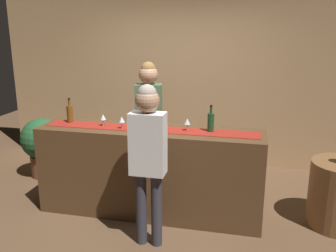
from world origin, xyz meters
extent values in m
plane|color=brown|center=(0.00, 0.00, 0.00)|extent=(10.00, 10.00, 0.00)
cube|color=tan|center=(0.00, 1.90, 1.45)|extent=(6.00, 0.12, 2.90)
cube|color=#543821|center=(0.00, 0.00, 0.52)|extent=(2.60, 0.60, 1.03)
cube|color=maroon|center=(0.00, 0.00, 1.04)|extent=(2.47, 0.28, 0.01)
cylinder|color=#194723|center=(0.69, 0.05, 1.14)|extent=(0.07, 0.07, 0.21)
cylinder|color=#194723|center=(0.69, 0.05, 1.28)|extent=(0.03, 0.03, 0.08)
cylinder|color=black|center=(0.69, 0.05, 1.33)|extent=(0.03, 0.03, 0.02)
cylinder|color=brown|center=(-1.01, 0.06, 1.14)|extent=(0.07, 0.07, 0.21)
cylinder|color=brown|center=(-1.01, 0.06, 1.28)|extent=(0.03, 0.03, 0.08)
cylinder|color=black|center=(-1.01, 0.06, 1.33)|extent=(0.03, 0.03, 0.02)
cylinder|color=silver|center=(-0.31, -0.06, 1.04)|extent=(0.06, 0.06, 0.00)
cylinder|color=silver|center=(-0.31, -0.06, 1.08)|extent=(0.01, 0.01, 0.08)
cone|color=silver|center=(-0.31, -0.06, 1.15)|extent=(0.07, 0.07, 0.06)
cylinder|color=silver|center=(-0.56, 0.00, 1.04)|extent=(0.06, 0.06, 0.00)
cylinder|color=silver|center=(-0.56, 0.00, 1.08)|extent=(0.01, 0.01, 0.08)
cone|color=silver|center=(-0.56, 0.00, 1.15)|extent=(0.07, 0.07, 0.06)
cylinder|color=silver|center=(0.43, 0.02, 1.04)|extent=(0.06, 0.06, 0.00)
cylinder|color=silver|center=(0.43, 0.02, 1.08)|extent=(0.01, 0.01, 0.08)
cone|color=silver|center=(0.43, 0.02, 1.15)|extent=(0.07, 0.07, 0.06)
cylinder|color=#26262B|center=(-0.09, 0.60, 0.41)|extent=(0.11, 0.11, 0.81)
cylinder|color=#26262B|center=(-0.25, 0.56, 0.41)|extent=(0.11, 0.11, 0.81)
cube|color=#4C6B4C|center=(-0.17, 0.58, 1.13)|extent=(0.37, 0.26, 0.64)
sphere|color=tan|center=(-0.17, 0.58, 1.58)|extent=(0.24, 0.24, 0.24)
sphere|color=olive|center=(-0.17, 0.58, 1.65)|extent=(0.19, 0.19, 0.19)
cylinder|color=#33333D|center=(0.09, -0.65, 0.39)|extent=(0.11, 0.11, 0.77)
cylinder|color=#33333D|center=(0.25, -0.65, 0.39)|extent=(0.11, 0.11, 0.77)
cube|color=white|center=(0.17, -0.65, 1.08)|extent=(0.34, 0.20, 0.61)
sphere|color=tan|center=(0.17, -0.65, 1.50)|extent=(0.23, 0.23, 0.23)
sphere|color=#AD9E8E|center=(0.17, -0.65, 1.56)|extent=(0.18, 0.18, 0.18)
cylinder|color=brown|center=(-1.86, 0.72, 0.16)|extent=(0.37, 0.37, 0.32)
sphere|color=#23562D|center=(-1.86, 0.72, 0.58)|extent=(0.60, 0.60, 0.60)
camera|label=1|loc=(1.11, -3.88, 2.16)|focal=39.39mm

